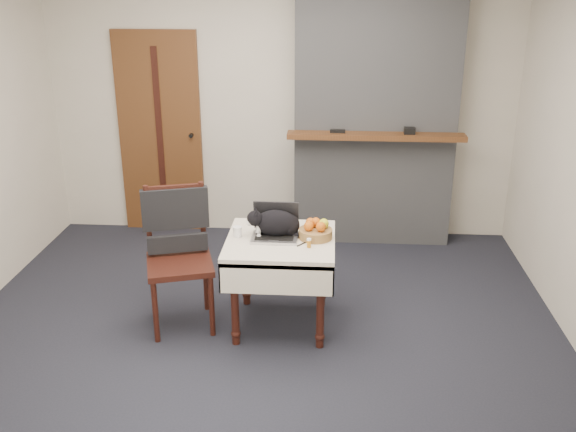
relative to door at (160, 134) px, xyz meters
name	(u,v)px	position (x,y,z in m)	size (l,w,h in m)	color
ground	(260,329)	(1.20, -1.97, -1.00)	(4.50, 4.50, 0.00)	black
room_shell	(264,82)	(1.20, -1.51, 0.76)	(4.52, 4.01, 2.61)	beige
door	(160,134)	(0.00, 0.00, 0.00)	(0.82, 0.10, 2.00)	brown
chimney	(375,109)	(2.10, -0.13, 0.30)	(1.62, 0.48, 2.60)	gray
side_table	(281,253)	(1.35, -1.88, -0.41)	(0.78, 0.78, 0.70)	#32150D
laptop	(275,228)	(1.31, -1.83, -0.24)	(0.33, 0.28, 0.25)	#B7B7BC
cat	(277,223)	(1.32, -1.82, -0.20)	(0.47, 0.24, 0.22)	black
cream_jar	(237,232)	(1.03, -1.86, -0.26)	(0.07, 0.07, 0.08)	white
pill_bottle	(309,243)	(1.56, -2.02, -0.27)	(0.03, 0.03, 0.07)	#AD6B15
fruit_basket	(316,231)	(1.60, -1.84, -0.24)	(0.24, 0.24, 0.14)	#91613A
desk_clutter	(311,238)	(1.56, -1.85, -0.30)	(0.16, 0.02, 0.01)	black
chair	(177,237)	(0.58, -1.84, -0.33)	(0.59, 0.58, 1.06)	#32150D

